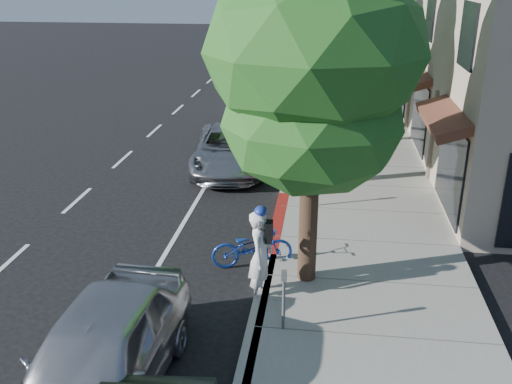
% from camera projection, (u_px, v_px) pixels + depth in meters
% --- Properties ---
extents(ground, '(120.00, 120.00, 0.00)m').
position_uv_depth(ground, '(275.00, 241.00, 14.67)').
color(ground, black).
rests_on(ground, ground).
extents(sidewalk, '(4.60, 56.00, 0.15)m').
position_uv_depth(sidewalk, '(355.00, 150.00, 21.75)').
color(sidewalk, gray).
rests_on(sidewalk, ground).
extents(curb, '(0.30, 56.00, 0.15)m').
position_uv_depth(curb, '(295.00, 148.00, 22.02)').
color(curb, '#9E998E').
rests_on(curb, ground).
extents(curb_red_segment, '(0.32, 4.00, 0.15)m').
position_uv_depth(curb_red_segment, '(278.00, 222.00, 15.56)').
color(curb_red_segment, maroon).
rests_on(curb_red_segment, ground).
extents(storefront_building, '(10.00, 36.00, 7.00)m').
position_uv_depth(storefront_building, '(498.00, 33.00, 28.86)').
color(storefront_building, tan).
rests_on(storefront_building, ground).
extents(street_tree_0, '(4.35, 4.35, 7.87)m').
position_uv_depth(street_tree_0, '(314.00, 57.00, 10.90)').
color(street_tree_0, black).
rests_on(street_tree_0, ground).
extents(street_tree_1, '(4.26, 4.26, 7.71)m').
position_uv_depth(street_tree_1, '(321.00, 31.00, 16.47)').
color(street_tree_1, black).
rests_on(street_tree_1, ground).
extents(street_tree_2, '(4.15, 4.15, 7.19)m').
position_uv_depth(street_tree_2, '(324.00, 25.00, 22.14)').
color(street_tree_2, black).
rests_on(street_tree_2, ground).
extents(street_tree_3, '(5.00, 5.00, 7.52)m').
position_uv_depth(street_tree_3, '(326.00, 12.00, 27.66)').
color(street_tree_3, black).
rests_on(street_tree_3, ground).
extents(street_tree_4, '(4.64, 4.64, 7.44)m').
position_uv_depth(street_tree_4, '(328.00, 4.00, 33.19)').
color(street_tree_4, black).
rests_on(street_tree_4, ground).
extents(street_tree_5, '(4.57, 4.57, 7.05)m').
position_uv_depth(street_tree_5, '(328.00, 4.00, 38.83)').
color(street_tree_5, black).
rests_on(street_tree_5, ground).
extents(cyclist, '(0.56, 0.78, 2.00)m').
position_uv_depth(cyclist, '(261.00, 256.00, 11.77)').
color(cyclist, silver).
rests_on(cyclist, ground).
extents(bicycle, '(2.01, 1.18, 1.00)m').
position_uv_depth(bicycle, '(252.00, 247.00, 13.27)').
color(bicycle, '#163797').
rests_on(bicycle, ground).
extents(silver_suv, '(2.88, 5.39, 1.44)m').
position_uv_depth(silver_suv, '(230.00, 149.00, 19.73)').
color(silver_suv, '#9B9B9F').
rests_on(silver_suv, ground).
extents(dark_sedan, '(1.60, 4.43, 1.45)m').
position_uv_depth(dark_sedan, '(289.00, 96.00, 27.87)').
color(dark_sedan, black).
rests_on(dark_sedan, ground).
extents(white_pickup, '(2.99, 6.35, 1.79)m').
position_uv_depth(white_pickup, '(260.00, 90.00, 28.44)').
color(white_pickup, silver).
rests_on(white_pickup, ground).
extents(dark_suv_far, '(2.30, 5.44, 1.84)m').
position_uv_depth(dark_suv_far, '(304.00, 60.00, 37.60)').
color(dark_suv_far, black).
rests_on(dark_suv_far, ground).
extents(near_car_a, '(2.14, 4.94, 1.66)m').
position_uv_depth(near_car_a, '(99.00, 356.00, 9.00)').
color(near_car_a, '#B0B1B5').
rests_on(near_car_a, ground).
extents(pedestrian, '(1.01, 0.95, 1.65)m').
position_uv_depth(pedestrian, '(329.00, 123.00, 21.97)').
color(pedestrian, black).
rests_on(pedestrian, sidewalk).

